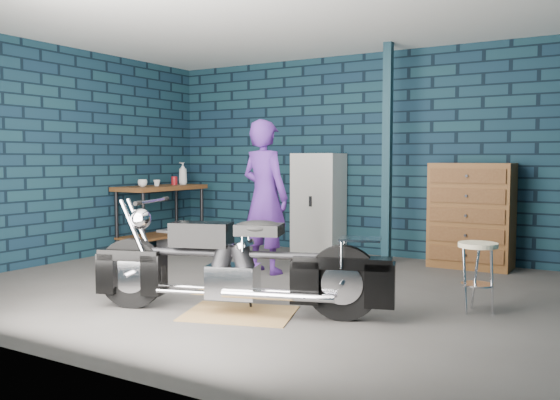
# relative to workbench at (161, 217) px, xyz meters

# --- Properties ---
(ground) EXTENTS (6.00, 6.00, 0.00)m
(ground) POSITION_rel_workbench_xyz_m (2.68, -1.45, -0.46)
(ground) COLOR #484644
(ground) RESTS_ON ground
(room_walls) EXTENTS (6.02, 5.01, 2.71)m
(room_walls) POSITION_rel_workbench_xyz_m (2.68, -0.90, 1.45)
(room_walls) COLOR #0F2232
(room_walls) RESTS_ON ground
(support_post) EXTENTS (0.10, 0.10, 2.70)m
(support_post) POSITION_rel_workbench_xyz_m (3.23, 0.50, 0.90)
(support_post) COLOR #102933
(support_post) RESTS_ON ground
(workbench) EXTENTS (0.60, 1.40, 0.91)m
(workbench) POSITION_rel_workbench_xyz_m (0.00, 0.00, 0.00)
(workbench) COLOR brown
(workbench) RESTS_ON ground
(drip_mat) EXTENTS (1.06, 0.92, 0.01)m
(drip_mat) POSITION_rel_workbench_xyz_m (3.04, -2.39, -0.45)
(drip_mat) COLOR olive
(drip_mat) RESTS_ON ground
(motorcycle) EXTENTS (2.24, 1.24, 0.96)m
(motorcycle) POSITION_rel_workbench_xyz_m (3.04, -2.39, 0.02)
(motorcycle) COLOR black
(motorcycle) RESTS_ON ground
(person) EXTENTS (0.70, 0.53, 1.73)m
(person) POSITION_rel_workbench_xyz_m (2.25, -0.75, 0.41)
(person) COLOR #3F1D6D
(person) RESTS_ON ground
(storage_bin) EXTENTS (0.40, 0.29, 0.25)m
(storage_bin) POSITION_rel_workbench_xyz_m (0.02, 0.23, -0.33)
(storage_bin) COLOR #989AA0
(storage_bin) RESTS_ON ground
(locker) EXTENTS (0.64, 0.46, 1.37)m
(locker) POSITION_rel_workbench_xyz_m (2.14, 0.78, 0.23)
(locker) COLOR silver
(locker) RESTS_ON ground
(tool_chest) EXTENTS (0.93, 0.52, 1.25)m
(tool_chest) POSITION_rel_workbench_xyz_m (4.19, 0.78, 0.17)
(tool_chest) COLOR brown
(tool_chest) RESTS_ON ground
(shop_stool) EXTENTS (0.38, 0.38, 0.59)m
(shop_stool) POSITION_rel_workbench_xyz_m (4.73, -1.32, -0.16)
(shop_stool) COLOR beige
(shop_stool) RESTS_ON ground
(cup_a) EXTENTS (0.15, 0.15, 0.10)m
(cup_a) POSITION_rel_workbench_xyz_m (0.02, -0.39, 0.51)
(cup_a) COLOR beige
(cup_a) RESTS_ON workbench
(cup_b) EXTENTS (0.10, 0.10, 0.09)m
(cup_b) POSITION_rel_workbench_xyz_m (0.03, -0.11, 0.50)
(cup_b) COLOR beige
(cup_b) RESTS_ON workbench
(mug_red) EXTENTS (0.10, 0.10, 0.12)m
(mug_red) POSITION_rel_workbench_xyz_m (-0.02, 0.31, 0.52)
(mug_red) COLOR maroon
(mug_red) RESTS_ON workbench
(bottle) EXTENTS (0.16, 0.16, 0.33)m
(bottle) POSITION_rel_workbench_xyz_m (-0.01, 0.50, 0.62)
(bottle) COLOR #989AA0
(bottle) RESTS_ON workbench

